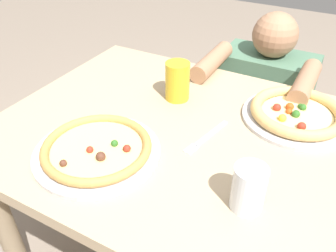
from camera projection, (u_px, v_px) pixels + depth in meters
dining_table at (176, 157)px, 1.15m from camera, size 1.11×0.89×0.75m
pizza_near at (97, 149)px, 0.97m from camera, size 0.36×0.36×0.04m
pizza_far at (297, 113)px, 1.11m from camera, size 0.34×0.34×0.05m
drink_cup_colored at (177, 81)px, 1.19m from camera, size 0.08×0.08×0.13m
water_cup_clear at (248, 188)px, 0.79m from camera, size 0.08×0.08×0.12m
fork at (205, 138)px, 1.03m from camera, size 0.06×0.20×0.00m
diner_seated at (259, 121)px, 1.69m from camera, size 0.43×0.53×0.95m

